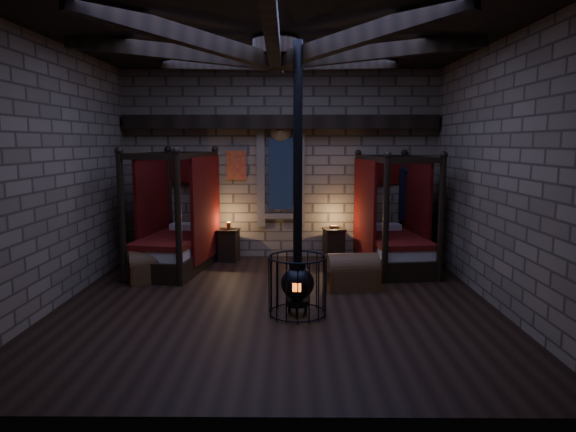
{
  "coord_description": "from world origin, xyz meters",
  "views": [
    {
      "loc": [
        0.25,
        -8.08,
        2.61
      ],
      "look_at": [
        0.18,
        0.6,
        1.36
      ],
      "focal_mm": 32.0,
      "sensor_mm": 36.0,
      "label": 1
    }
  ],
  "objects_px": {
    "trunk_left": "(152,267)",
    "stove": "(297,278)",
    "bed_left": "(176,241)",
    "bed_right": "(393,240)",
    "trunk_right": "(352,273)"
  },
  "relations": [
    {
      "from": "bed_left",
      "to": "bed_right",
      "type": "height_order",
      "value": "bed_left"
    },
    {
      "from": "bed_left",
      "to": "trunk_right",
      "type": "bearing_deg",
      "value": -12.54
    },
    {
      "from": "bed_left",
      "to": "stove",
      "type": "distance_m",
      "value": 3.76
    },
    {
      "from": "bed_left",
      "to": "bed_right",
      "type": "relative_size",
      "value": 1.05
    },
    {
      "from": "trunk_left",
      "to": "stove",
      "type": "distance_m",
      "value": 3.32
    },
    {
      "from": "trunk_right",
      "to": "bed_right",
      "type": "bearing_deg",
      "value": 50.7
    },
    {
      "from": "trunk_left",
      "to": "stove",
      "type": "bearing_deg",
      "value": -55.95
    },
    {
      "from": "bed_right",
      "to": "trunk_right",
      "type": "height_order",
      "value": "bed_right"
    },
    {
      "from": "trunk_left",
      "to": "bed_right",
      "type": "bearing_deg",
      "value": -8.19
    },
    {
      "from": "trunk_left",
      "to": "bed_left",
      "type": "bearing_deg",
      "value": 54.05
    },
    {
      "from": "trunk_left",
      "to": "stove",
      "type": "xyz_separation_m",
      "value": [
        2.72,
        -1.88,
        0.31
      ]
    },
    {
      "from": "bed_right",
      "to": "trunk_right",
      "type": "relative_size",
      "value": 2.47
    },
    {
      "from": "bed_left",
      "to": "bed_right",
      "type": "xyz_separation_m",
      "value": [
        4.5,
        0.16,
        -0.02
      ]
    },
    {
      "from": "bed_left",
      "to": "stove",
      "type": "height_order",
      "value": "stove"
    },
    {
      "from": "trunk_right",
      "to": "stove",
      "type": "xyz_separation_m",
      "value": [
        -1.0,
        -1.41,
        0.29
      ]
    }
  ]
}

